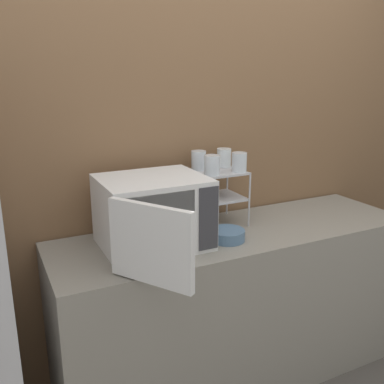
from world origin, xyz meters
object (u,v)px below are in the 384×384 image
glass_back_right (224,158)px  glass_back_left (199,160)px  glass_front_right (239,162)px  bowl (227,235)px  microwave (153,213)px  dish_rack (218,186)px  glass_front_left (212,165)px

glass_back_right → glass_back_left: 0.16m
glass_front_right → bowl: bearing=-134.4°
glass_front_right → glass_back_left: 0.22m
microwave → glass_back_right: size_ratio=7.25×
microwave → bowl: bearing=-13.4°
bowl → dish_rack: bearing=71.6°
microwave → glass_front_left: bearing=12.8°
glass_back_right → glass_front_right: size_ratio=1.00×
glass_back_right → glass_front_right: same height
microwave → bowl: microwave is taller
glass_front_right → glass_front_left: bearing=-179.3°
bowl → glass_front_right: bearing=45.6°
microwave → glass_back_right: 0.59m
glass_back_left → glass_front_right: bearing=-39.3°
dish_rack → glass_front_left: size_ratio=2.92×
dish_rack → glass_front_left: 0.17m
dish_rack → bowl: 0.31m
dish_rack → glass_front_right: 0.17m
glass_back_right → bowl: size_ratio=0.59×
glass_front_left → glass_front_right: (0.17, 0.00, 0.00)m
glass_back_right → microwave: bearing=-156.3°
glass_front_left → glass_front_right: 0.17m
glass_front_left → glass_back_left: same height
dish_rack → glass_front_left: bearing=-138.2°
bowl → glass_back_left: bearing=90.8°
glass_front_right → bowl: size_ratio=0.59×
glass_back_right → glass_front_right: 0.14m
dish_rack → glass_back_left: (-0.08, 0.07, 0.13)m
glass_back_left → glass_back_right: bearing=1.5°
glass_front_right → bowl: (-0.17, -0.17, -0.32)m
dish_rack → glass_front_right: (0.09, -0.07, 0.13)m
glass_front_left → microwave: bearing=-167.2°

